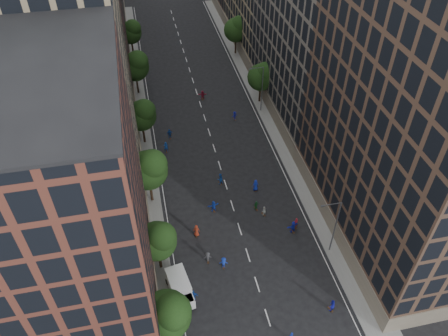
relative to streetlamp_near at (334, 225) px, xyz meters
name	(u,v)px	position (x,y,z in m)	size (l,w,h in m)	color
ground	(210,134)	(-10.37, 28.00, -5.17)	(240.00, 240.00, 0.00)	black
sidewalk_left	(137,118)	(-22.37, 35.50, -5.09)	(4.00, 105.00, 0.15)	slate
sidewalk_right	(264,102)	(1.63, 35.50, -5.09)	(4.00, 105.00, 0.15)	slate
bldg_left_a	(68,214)	(-29.37, -1.00, 9.83)	(14.00, 22.00, 30.00)	brown
bldg_left_b	(74,72)	(-29.37, 23.00, 11.83)	(14.00, 26.00, 34.00)	#907E5E
bldg_left_c	(83,24)	(-29.37, 46.00, 8.83)	(14.00, 20.00, 28.00)	brown
bldg_right_a	(415,116)	(8.63, 3.00, 12.83)	(14.00, 30.00, 36.00)	#4C3528
bldg_right_b	(318,23)	(8.63, 32.00, 11.33)	(14.00, 28.00, 33.00)	#5E564E
tree_left_0	(168,314)	(-21.38, -8.15, 0.79)	(5.20, 5.20, 8.83)	black
tree_left_1	(158,240)	(-21.39, 1.86, 0.38)	(4.80, 4.80, 8.21)	black
tree_left_2	(149,169)	(-21.36, 13.83, 1.19)	(5.60, 5.60, 9.45)	black
tree_left_3	(142,114)	(-21.38, 27.85, 0.65)	(5.00, 5.00, 8.58)	black
tree_left_4	(136,65)	(-21.37, 43.84, 0.93)	(5.40, 5.40, 9.08)	black
tree_left_5	(131,31)	(-21.39, 59.86, 0.51)	(4.80, 4.80, 8.33)	black
tree_right_a	(262,76)	(1.02, 35.85, 0.46)	(5.00, 5.00, 8.39)	black
tree_right_b	(237,29)	(1.02, 55.85, 0.79)	(5.20, 5.20, 8.83)	black
streetlamp_near	(334,225)	(0.00, 0.00, 0.00)	(2.64, 0.22, 9.06)	#595B60
streetlamp_far	(261,87)	(0.00, 33.00, 0.00)	(2.64, 0.22, 9.06)	#595B60
cargo_van	(180,288)	(-19.69, -2.40, -3.75)	(3.15, 5.35, 2.69)	silver
skater_2	(332,306)	(-2.95, -8.07, -4.29)	(0.86, 0.67, 1.76)	#13169C
skater_3	(224,263)	(-13.82, 0.40, -4.33)	(1.08, 0.62, 1.67)	#1532B1
skater_4	(194,296)	(-18.27, -3.56, -4.21)	(1.13, 0.47, 1.92)	navy
skater_5	(293,227)	(-3.45, 4.06, -4.24)	(1.73, 0.55, 1.87)	#1521AB
skater_6	(196,231)	(-16.31, 6.16, -4.23)	(0.92, 0.60, 1.88)	maroon
skater_7	(296,223)	(-2.81, 4.75, -4.34)	(0.61, 0.40, 1.66)	#A91C29
skater_8	(264,211)	(-6.46, 7.86, -4.42)	(0.73, 0.57, 1.49)	silver
skater_9	(208,257)	(-15.61, 1.66, -4.36)	(1.04, 0.60, 1.61)	#3A3B3F
skater_10	(256,205)	(-7.21, 9.10, -4.41)	(0.89, 0.37, 1.52)	#1D632B
skater_11	(214,206)	(-13.20, 10.07, -4.25)	(1.70, 0.54, 1.83)	#1331A1
skater_12	(256,185)	(-6.28, 12.89, -4.21)	(0.94, 0.61, 1.92)	#1427A7
skater_13	(166,147)	(-18.29, 24.78, -4.22)	(0.69, 0.46, 1.90)	#1441A4
skater_14	(220,179)	(-11.15, 15.37, -4.22)	(0.92, 0.72, 1.89)	#1446A7
skater_15	(235,116)	(-5.17, 31.32, -4.37)	(1.03, 0.59, 1.59)	#11168F
skater_16	(170,134)	(-17.24, 28.26, -4.27)	(1.06, 0.44, 1.80)	#133D9C
skater_17	(203,95)	(-9.64, 39.09, -4.26)	(1.68, 0.53, 1.81)	#A61B38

